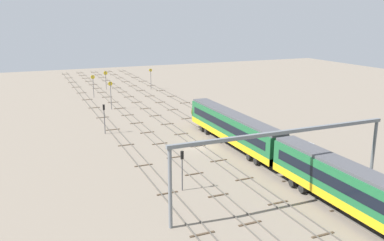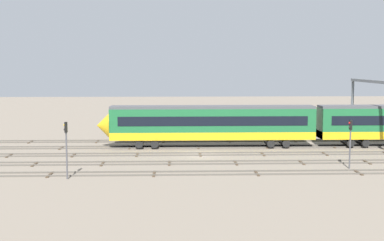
% 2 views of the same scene
% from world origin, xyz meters
% --- Properties ---
extents(ground_plane, '(201.37, 201.37, 0.00)m').
position_xyz_m(ground_plane, '(0.00, 0.00, 0.00)').
color(ground_plane, gray).
extents(track_near_foreground, '(185.37, 2.40, 0.16)m').
position_xyz_m(track_near_foreground, '(0.00, -9.79, 0.07)').
color(track_near_foreground, '#59544C').
rests_on(track_near_foreground, ground).
extents(track_with_train, '(185.37, 2.40, 0.16)m').
position_xyz_m(track_with_train, '(0.00, -4.89, 0.07)').
color(track_with_train, '#59544C').
rests_on(track_with_train, ground).
extents(track_middle, '(185.37, 2.40, 0.16)m').
position_xyz_m(track_middle, '(0.00, 0.00, 0.07)').
color(track_middle, '#59544C').
rests_on(track_middle, ground).
extents(track_second_far, '(185.37, 2.40, 0.16)m').
position_xyz_m(track_second_far, '(0.00, 4.89, 0.07)').
color(track_second_far, '#59544C').
rests_on(track_second_far, ground).
extents(track_far_background, '(185.37, 2.40, 0.16)m').
position_xyz_m(track_far_background, '(0.00, 9.79, 0.07)').
color(track_far_background, '#59544C').
rests_on(track_far_background, ground).
extents(signal_light_trackside_approach, '(0.31, 0.32, 4.61)m').
position_xyz_m(signal_light_trackside_approach, '(-13.73, 7.96, 3.02)').
color(signal_light_trackside_approach, '#4C4C51').
rests_on(signal_light_trackside_approach, ground).
extents(signal_light_trackside_departure, '(0.31, 0.32, 4.95)m').
position_xyz_m(signal_light_trackside_departure, '(12.03, 11.47, 3.21)').
color(signal_light_trackside_departure, '#4C4C51').
rests_on(signal_light_trackside_departure, ground).
extents(relay_cabinet, '(1.27, 0.70, 1.50)m').
position_xyz_m(relay_cabinet, '(-9.06, -13.23, 0.75)').
color(relay_cabinet, '#B2B7BC').
rests_on(relay_cabinet, ground).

